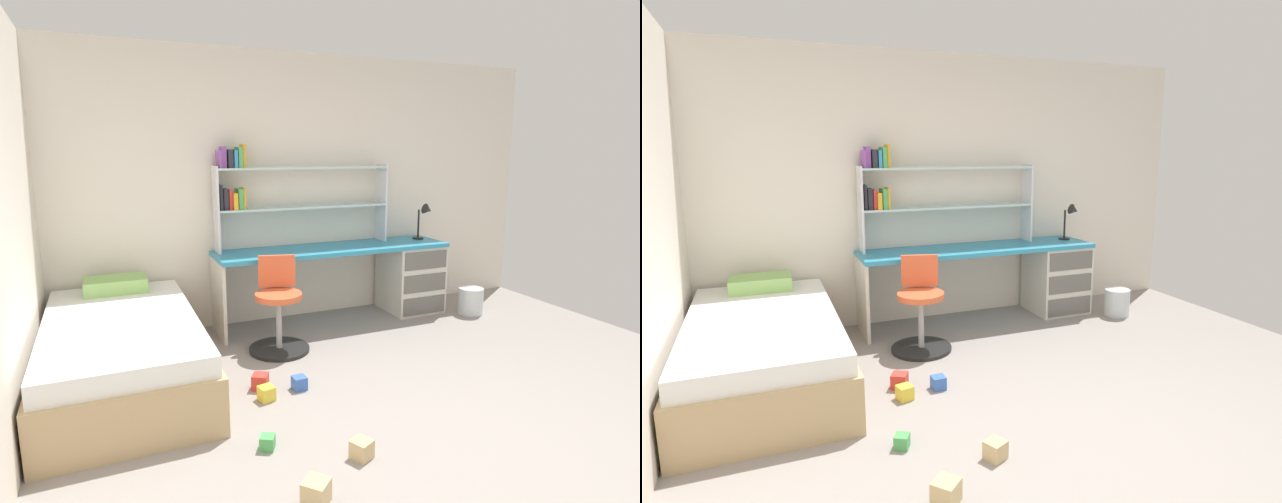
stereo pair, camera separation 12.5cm
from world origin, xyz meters
The scene contains 14 objects.
ground_plane centered at (0.00, 0.00, -0.01)m, with size 5.55×6.36×0.02m, color gray.
room_shell centered at (-1.23, 1.26, 1.31)m, with size 5.55×6.36×2.62m.
desk centered at (0.96, 2.37, 0.43)m, with size 2.36×0.57×0.76m.
bookshelf_hutch centered at (-0.18, 2.54, 1.33)m, with size 1.76×0.22×0.99m.
desk_lamp centered at (1.40, 2.40, 1.01)m, with size 0.20×0.17×0.38m.
swivel_chair centered at (-0.45, 1.85, 0.32)m, with size 0.52×0.52×0.80m.
bed_platform centered at (-1.71, 1.67, 0.26)m, with size 1.08×2.01×0.64m.
waste_bin centered at (1.72, 1.99, 0.14)m, with size 0.26×0.26×0.28m, color silver.
toy_block_red_0 centered at (-0.82, 1.20, 0.05)m, with size 0.11×0.11×0.11m, color red.
toy_block_blue_1 centered at (-0.56, 1.08, 0.05)m, with size 0.10×0.10×0.10m, color #3860B7.
toy_block_natural_2 centered at (-0.93, -0.08, 0.06)m, with size 0.12×0.12×0.12m, color tan.
toy_block_green_3 centered at (-1.00, 0.45, 0.04)m, with size 0.08×0.08×0.08m, color #479E51.
toy_block_yellow_4 centered at (-0.83, 1.02, 0.05)m, with size 0.10×0.10×0.10m, color gold.
toy_block_natural_5 centered at (-0.54, 0.16, 0.05)m, with size 0.11×0.11×0.11m, color tan.
Camera 1 is at (-1.79, -2.11, 1.70)m, focal length 28.61 mm.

